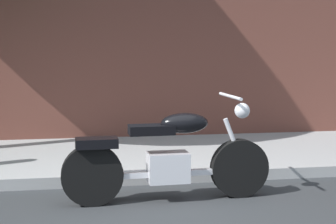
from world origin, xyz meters
TOP-DOWN VIEW (x-y plane):
  - ground_plane at (0.00, 0.00)m, footprint 60.00×60.00m
  - sidewalk at (0.00, 2.57)m, footprint 20.59×2.67m
  - motorcycle at (0.11, 0.57)m, footprint 2.27×0.70m

SIDE VIEW (x-z plane):
  - ground_plane at x=0.00m, z-range 0.00..0.00m
  - sidewalk at x=0.00m, z-range 0.00..0.14m
  - motorcycle at x=0.11m, z-range -0.11..1.04m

